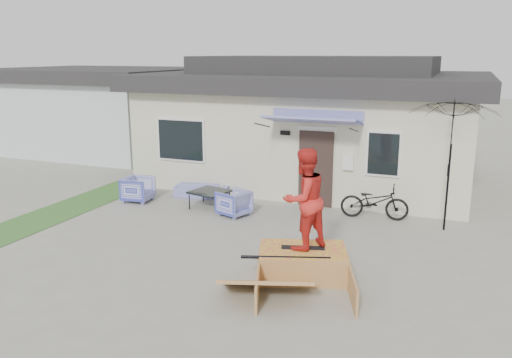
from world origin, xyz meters
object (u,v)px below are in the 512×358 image
at_px(skate_ramp, 303,263).
at_px(skateboard, 303,247).
at_px(patio_umbrella, 450,159).
at_px(coffee_table, 210,199).
at_px(loveseat, 202,187).
at_px(bicycle, 375,198).
at_px(skater, 304,197).
at_px(armchair_left, 138,188).
at_px(armchair_right, 234,202).

distance_m(skate_ramp, skateboard, 0.30).
xyz_separation_m(patio_umbrella, skate_ramp, (-2.37, -3.86, -1.48)).
relative_size(skate_ramp, skateboard, 2.63).
relative_size(coffee_table, patio_umbrella, 0.41).
xyz_separation_m(loveseat, patio_umbrella, (6.81, -0.51, 1.44)).
xyz_separation_m(bicycle, skater, (-0.67, -4.08, 1.00)).
relative_size(loveseat, skateboard, 1.92).
height_order(bicycle, skateboard, bicycle).
height_order(skateboard, skater, skater).
xyz_separation_m(armchair_left, armchair_right, (3.10, -0.22, -0.02)).
height_order(armchair_right, skate_ramp, armchair_right).
distance_m(coffee_table, bicycle, 4.45).
bearing_deg(skate_ramp, skateboard, 90.00).
height_order(coffee_table, skateboard, skateboard).
height_order(armchair_right, patio_umbrella, patio_umbrella).
bearing_deg(skateboard, patio_umbrella, 40.75).
relative_size(armchair_right, skateboard, 0.90).
bearing_deg(coffee_table, armchair_left, -173.33).
xyz_separation_m(armchair_left, coffee_table, (2.16, 0.25, -0.17)).
bearing_deg(armchair_left, coffee_table, -90.07).
bearing_deg(loveseat, skateboard, 124.43).
xyz_separation_m(loveseat, skateboard, (4.42, -4.32, 0.26)).
bearing_deg(loveseat, armchair_right, 129.70).
bearing_deg(loveseat, skate_ramp, 124.20).
bearing_deg(armchair_right, armchair_left, -73.56).
bearing_deg(coffee_table, patio_umbrella, 3.26).
distance_m(armchair_right, coffee_table, 1.06).
bearing_deg(loveseat, patio_umbrella, 164.46).
height_order(loveseat, armchair_right, armchair_right).
xyz_separation_m(coffee_table, bicycle, (4.39, 0.63, 0.32)).
distance_m(armchair_left, coffee_table, 2.18).
height_order(armchair_left, skate_ramp, armchair_left).
relative_size(patio_umbrella, skater, 1.17).
bearing_deg(bicycle, armchair_left, 91.73).
height_order(armchair_left, skateboard, armchair_left).
xyz_separation_m(coffee_table, patio_umbrella, (6.12, 0.35, 1.52)).
relative_size(loveseat, coffee_table, 1.71).
bearing_deg(skate_ramp, coffee_table, 117.95).
relative_size(coffee_table, skater, 0.48).
relative_size(armchair_left, skateboard, 0.96).
xyz_separation_m(loveseat, coffee_table, (0.70, -0.86, -0.08)).
bearing_deg(armchair_left, patio_umbrella, -92.58).
height_order(armchair_left, bicycle, bicycle).
bearing_deg(armchair_left, armchair_right, -100.74).
bearing_deg(armchair_right, loveseat, -108.60).
height_order(patio_umbrella, skater, skater).
bearing_deg(armchair_right, bicycle, 128.05).
distance_m(patio_umbrella, skater, 4.50).
xyz_separation_m(coffee_table, skateboard, (3.73, -3.46, 0.34)).
relative_size(bicycle, skateboard, 2.09).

